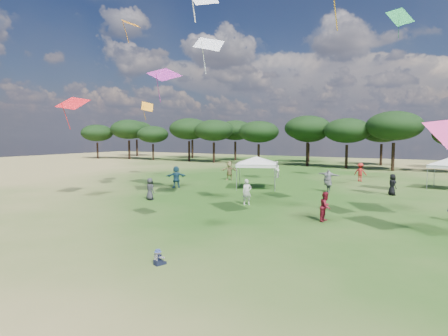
# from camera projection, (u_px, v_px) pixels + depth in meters

# --- Properties ---
(ground) EXTENTS (140.00, 140.00, 0.00)m
(ground) POSITION_uv_depth(u_px,v_px,m) (114.00, 288.00, 11.06)
(ground) COLOR #295118
(ground) RESTS_ON ground
(tree_line) EXTENTS (108.78, 17.63, 7.77)m
(tree_line) POSITION_uv_depth(u_px,v_px,m) (390.00, 128.00, 50.40)
(tree_line) COLOR black
(tree_line) RESTS_ON ground
(tent_left) EXTENTS (6.11, 6.11, 3.03)m
(tent_left) POSITION_uv_depth(u_px,v_px,m) (257.00, 158.00, 31.52)
(tent_left) COLOR gray
(tent_left) RESTS_ON ground
(toddler) EXTENTS (0.41, 0.45, 0.56)m
(toddler) POSITION_uv_depth(u_px,v_px,m) (158.00, 258.00, 12.98)
(toddler) COLOR black
(toddler) RESTS_ON ground
(festival_crowd) EXTENTS (27.93, 19.55, 1.89)m
(festival_crowd) POSITION_uv_depth(u_px,v_px,m) (305.00, 180.00, 30.40)
(festival_crowd) COLOR #91764F
(festival_crowd) RESTS_ON ground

